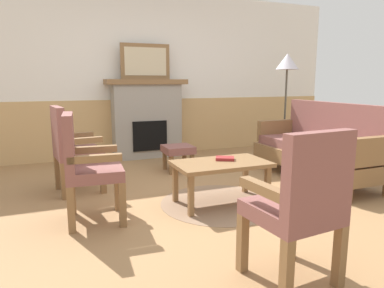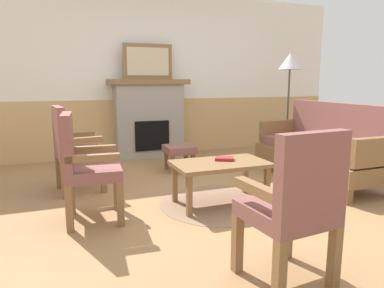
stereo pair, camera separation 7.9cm
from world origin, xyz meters
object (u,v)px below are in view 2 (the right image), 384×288
object	(u,v)px
coffee_table	(220,167)
footstool	(179,151)
armchair_by_window_left	(84,163)
book_on_table	(224,159)
floor_lamp_by_couch	(290,68)
couch	(320,149)
armchair_front_left	(294,202)
fireplace	(149,118)
framed_picture	(148,62)
armchair_near_fireplace	(72,145)

from	to	relation	value
coffee_table	footstool	bearing A→B (deg)	88.44
armchair_by_window_left	book_on_table	bearing A→B (deg)	2.07
book_on_table	footstool	world-z (taller)	book_on_table
armchair_by_window_left	floor_lamp_by_couch	size ratio (longest dim) A/B	0.58
couch	armchair_front_left	world-z (taller)	same
footstool	armchair_front_left	bearing A→B (deg)	-95.11
fireplace	book_on_table	size ratio (longest dim) A/B	6.86
footstool	armchair_by_window_left	xyz separation A→B (m)	(-1.36, -1.40, 0.25)
framed_picture	book_on_table	distance (m)	2.67
book_on_table	floor_lamp_by_couch	world-z (taller)	floor_lamp_by_couch
armchair_near_fireplace	armchair_front_left	distance (m)	2.72
framed_picture	armchair_by_window_left	distance (m)	2.94
floor_lamp_by_couch	armchair_by_window_left	bearing A→B (deg)	-154.66
book_on_table	armchair_near_fireplace	xyz separation A→B (m)	(-1.47, 0.89, 0.08)
footstool	floor_lamp_by_couch	world-z (taller)	floor_lamp_by_couch
framed_picture	armchair_by_window_left	world-z (taller)	framed_picture
framed_picture	armchair_by_window_left	size ratio (longest dim) A/B	0.82
couch	armchair_by_window_left	size ratio (longest dim) A/B	1.84
book_on_table	armchair_near_fireplace	size ratio (longest dim) A/B	0.19
floor_lamp_by_couch	framed_picture	bearing A→B (deg)	155.28
armchair_by_window_left	floor_lamp_by_couch	distance (m)	3.70
book_on_table	armchair_near_fireplace	bearing A→B (deg)	148.72
coffee_table	armchair_front_left	world-z (taller)	armchair_front_left
framed_picture	footstool	xyz separation A→B (m)	(0.16, -1.08, -1.28)
coffee_table	book_on_table	xyz separation A→B (m)	(0.08, 0.07, 0.07)
couch	book_on_table	world-z (taller)	couch
framed_picture	floor_lamp_by_couch	distance (m)	2.25
couch	armchair_near_fireplace	xyz separation A→B (m)	(-2.96, 0.60, 0.14)
book_on_table	footstool	bearing A→B (deg)	91.65
armchair_by_window_left	coffee_table	bearing A→B (deg)	-0.68
armchair_near_fireplace	book_on_table	bearing A→B (deg)	-31.28
couch	armchair_by_window_left	bearing A→B (deg)	-173.33
armchair_by_window_left	floor_lamp_by_couch	bearing A→B (deg)	25.34
couch	armchair_front_left	bearing A→B (deg)	-134.10
fireplace	footstool	world-z (taller)	fireplace
footstool	floor_lamp_by_couch	distance (m)	2.22
fireplace	armchair_near_fireplace	xyz separation A→B (m)	(-1.27, -1.53, -0.11)
fireplace	floor_lamp_by_couch	size ratio (longest dim) A/B	0.77
footstool	armchair_near_fireplace	bearing A→B (deg)	-162.16
couch	coffee_table	distance (m)	1.61
floor_lamp_by_couch	armchair_near_fireplace	bearing A→B (deg)	-169.83
framed_picture	couch	world-z (taller)	framed_picture
framed_picture	floor_lamp_by_couch	bearing A→B (deg)	-24.72
floor_lamp_by_couch	footstool	bearing A→B (deg)	-175.92
coffee_table	armchair_near_fireplace	bearing A→B (deg)	145.43
coffee_table	floor_lamp_by_couch	distance (m)	2.69
framed_picture	book_on_table	xyz separation A→B (m)	(0.20, -2.43, -1.10)
fireplace	armchair_by_window_left	size ratio (longest dim) A/B	1.33
coffee_table	armchair_near_fireplace	world-z (taller)	armchair_near_fireplace
couch	fireplace	bearing A→B (deg)	128.30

